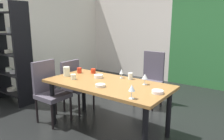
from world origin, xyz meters
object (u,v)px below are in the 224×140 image
pitcher_south (67,71)px  cup_rear (73,77)px  chair_head_far (151,77)px  serving_bowl_east (100,85)px  wine_glass_center (145,77)px  serving_bowl_north (158,92)px  chair_left_near (49,89)px  serving_bowl_left (98,76)px  cup_near_window (93,71)px  cup_front (79,70)px  wine_glass_near_shelf (132,88)px  chair_left_far (75,83)px  display_shelf (10,54)px  wine_glass_corner (122,72)px  dining_table (107,88)px  cup_west (130,76)px

pitcher_south → cup_rear: bearing=-18.3°
chair_head_far → serving_bowl_east: bearing=90.0°
chair_head_far → wine_glass_center: chair_head_far is taller
serving_bowl_north → pitcher_south: bearing=-177.3°
chair_left_near → pitcher_south: bearing=134.5°
chair_left_near → serving_bowl_east: 1.03m
serving_bowl_north → serving_bowl_left: size_ratio=1.05×
cup_near_window → wine_glass_center: bearing=-4.6°
wine_glass_center → serving_bowl_east: size_ratio=1.13×
serving_bowl_north → cup_rear: cup_rear is taller
wine_glass_center → cup_front: (-1.22, -0.04, -0.07)m
chair_left_near → cup_near_window: bearing=145.0°
serving_bowl_north → pitcher_south: (-1.54, -0.07, 0.06)m
wine_glass_near_shelf → serving_bowl_east: wine_glass_near_shelf is taller
chair_left_far → cup_front: size_ratio=10.01×
cup_rear → display_shelf: bearing=179.4°
display_shelf → wine_glass_near_shelf: bearing=-4.3°
serving_bowl_east → cup_front: (-0.78, 0.40, 0.03)m
wine_glass_corner → serving_bowl_east: bearing=-87.7°
dining_table → cup_rear: (-0.52, -0.16, 0.12)m
serving_bowl_east → chair_head_far: bearing=90.0°
cup_front → wine_glass_center: bearing=2.1°
dining_table → cup_rear: bearing=-162.7°
serving_bowl_east → cup_rear: (-0.57, 0.05, 0.02)m
cup_front → cup_near_window: 0.24m
serving_bowl_east → cup_front: size_ratio=1.51×
wine_glass_center → serving_bowl_east: wine_glass_center is taller
wine_glass_corner → cup_front: 0.78m
dining_table → cup_west: bearing=63.2°
display_shelf → wine_glass_center: size_ratio=12.72×
chair_left_near → serving_bowl_left: bearing=121.0°
wine_glass_corner → serving_bowl_east: (0.02, -0.55, -0.08)m
serving_bowl_north → pitcher_south: 1.54m
cup_front → chair_head_far: bearing=55.3°
display_shelf → serving_bowl_north: display_shelf is taller
serving_bowl_east → serving_bowl_north: 0.76m
chair_left_far → serving_bowl_east: size_ratio=6.62×
chair_left_near → wine_glass_near_shelf: size_ratio=5.86×
chair_left_near → display_shelf: 1.41m
chair_head_far → cup_front: (-0.78, -1.13, 0.23)m
dining_table → cup_near_window: cup_near_window is taller
display_shelf → wine_glass_near_shelf: size_ratio=11.59×
chair_left_far → cup_rear: chair_left_far is taller
chair_head_far → pitcher_south: size_ratio=6.73×
wine_glass_center → pitcher_south: bearing=-165.6°
wine_glass_corner → dining_table: bearing=-94.7°
serving_bowl_north → serving_bowl_left: (-1.05, 0.14, 0.01)m
chair_left_far → cup_rear: (0.42, -0.45, 0.27)m
display_shelf → serving_bowl_left: display_shelf is taller
wine_glass_center → pitcher_south: (-1.23, -0.32, -0.04)m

